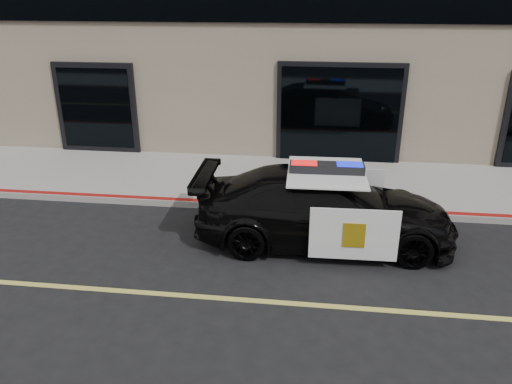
# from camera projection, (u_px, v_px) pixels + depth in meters

# --- Properties ---
(ground) EXTENTS (120.00, 120.00, 0.00)m
(ground) POSITION_uv_depth(u_px,v_px,m) (410.00, 312.00, 7.79)
(ground) COLOR black
(ground) RESTS_ON ground
(sidewalk_n) EXTENTS (60.00, 3.50, 0.15)m
(sidewalk_n) POSITION_uv_depth(u_px,v_px,m) (378.00, 185.00, 12.58)
(sidewalk_n) COLOR gray
(sidewalk_n) RESTS_ON ground
(police_car) EXTENTS (2.43, 5.12, 1.65)m
(police_car) POSITION_uv_depth(u_px,v_px,m) (325.00, 208.00, 9.70)
(police_car) COLOR black
(police_car) RESTS_ON ground
(fire_hydrant) EXTENTS (0.32, 0.44, 0.70)m
(fire_hydrant) POSITION_uv_depth(u_px,v_px,m) (210.00, 179.00, 11.88)
(fire_hydrant) COLOR beige
(fire_hydrant) RESTS_ON sidewalk_n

